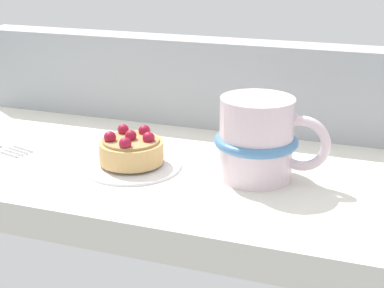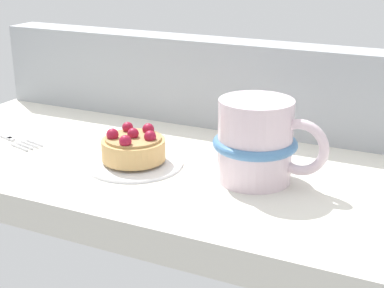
{
  "view_description": "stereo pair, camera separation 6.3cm",
  "coord_description": "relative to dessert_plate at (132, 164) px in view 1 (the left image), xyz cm",
  "views": [
    {
      "loc": [
        24.9,
        -59.47,
        24.89
      ],
      "look_at": [
        4.87,
        -3.19,
        3.32
      ],
      "focal_mm": 54.03,
      "sensor_mm": 36.0,
      "label": 1
    },
    {
      "loc": [
        30.76,
        -57.03,
        24.89
      ],
      "look_at": [
        4.87,
        -3.19,
        3.32
      ],
      "focal_mm": 54.03,
      "sensor_mm": 36.0,
      "label": 2
    }
  ],
  "objects": [
    {
      "name": "dessert_plate",
      "position": [
        0.0,
        0.0,
        0.0
      ],
      "size": [
        11.27,
        11.27,
        0.7
      ],
      "color": "white",
      "rests_on": "ground_plane"
    },
    {
      "name": "raspberry_tart",
      "position": [
        -0.0,
        0.01,
        1.84
      ],
      "size": [
        7.32,
        7.32,
        3.75
      ],
      "color": "tan",
      "rests_on": "dessert_plate"
    },
    {
      "name": "coffee_mug",
      "position": [
        14.22,
        1.85,
        4.12
      ],
      "size": [
        12.41,
        9.06,
        8.97
      ],
      "color": "silver",
      "rests_on": "ground_plane"
    },
    {
      "name": "ground_plane",
      "position": [
        2.1,
        4.11,
        -2.1
      ],
      "size": [
        68.48,
        33.74,
        3.54
      ],
      "primitive_type": "cube",
      "color": "silver"
    },
    {
      "name": "window_rail_back",
      "position": [
        2.1,
        18.36,
        5.58
      ],
      "size": [
        67.11,
        5.25,
        11.82
      ],
      "primitive_type": "cube",
      "color": "#9EA3A8",
      "rests_on": "ground_plane"
    }
  ]
}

